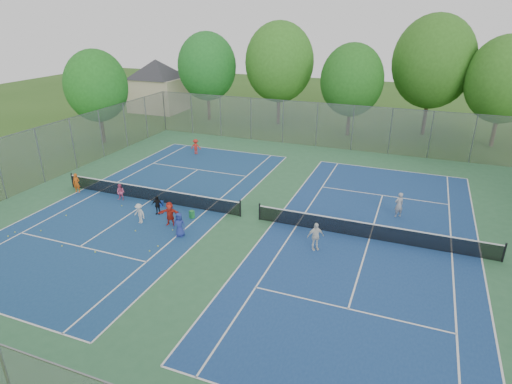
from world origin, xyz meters
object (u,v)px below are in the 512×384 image
at_px(net_left, 150,194).
at_px(instructor, 399,205).
at_px(ball_crate, 160,204).
at_px(ball_hopper, 192,214).
at_px(net_right, 370,232).

bearing_deg(net_left, instructor, 12.66).
distance_m(net_left, ball_crate, 1.20).
bearing_deg(ball_hopper, instructor, 22.31).
bearing_deg(ball_hopper, net_right, 7.06).
height_order(net_left, instructor, instructor).
relative_size(net_left, instructor, 8.21).
height_order(ball_crate, instructor, instructor).
relative_size(ball_crate, ball_hopper, 0.75).
distance_m(net_left, net_right, 14.00).
distance_m(net_left, instructor, 15.56).
height_order(ball_hopper, instructor, instructor).
relative_size(net_left, net_right, 1.00).
xyz_separation_m(net_left, instructor, (15.18, 3.41, 0.33)).
relative_size(net_left, ball_hopper, 26.66).
distance_m(ball_crate, instructor, 14.67).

